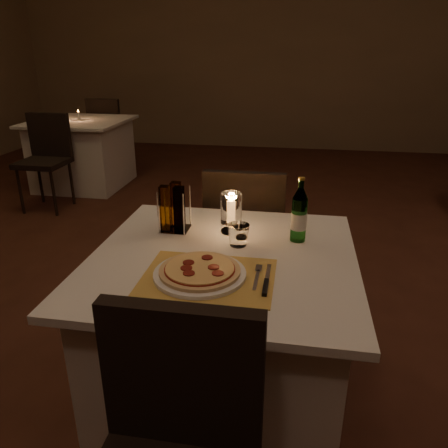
% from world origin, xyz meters
% --- Properties ---
extents(floor, '(8.00, 10.00, 0.02)m').
position_xyz_m(floor, '(0.00, 0.00, -0.01)').
color(floor, '#4A2317').
rests_on(floor, ground).
extents(wall_back, '(8.00, 0.02, 3.00)m').
position_xyz_m(wall_back, '(0.00, 5.01, 1.50)').
color(wall_back, '#81674B').
rests_on(wall_back, ground).
extents(main_table, '(1.00, 1.00, 0.74)m').
position_xyz_m(main_table, '(0.06, -0.46, 0.37)').
color(main_table, silver).
rests_on(main_table, ground).
extents(chair_far, '(0.42, 0.42, 0.90)m').
position_xyz_m(chair_far, '(0.06, 0.25, 0.55)').
color(chair_far, black).
rests_on(chair_far, ground).
extents(placemat, '(0.45, 0.34, 0.00)m').
position_xyz_m(placemat, '(0.04, -0.64, 0.74)').
color(placemat, gold).
rests_on(placemat, main_table).
extents(plate, '(0.32, 0.32, 0.01)m').
position_xyz_m(plate, '(0.01, -0.64, 0.75)').
color(plate, white).
rests_on(plate, placemat).
extents(pizza, '(0.28, 0.28, 0.02)m').
position_xyz_m(pizza, '(0.01, -0.64, 0.77)').
color(pizza, '#D8B77F').
rests_on(pizza, plate).
extents(fork, '(0.02, 0.18, 0.00)m').
position_xyz_m(fork, '(0.21, -0.61, 0.75)').
color(fork, silver).
rests_on(fork, placemat).
extents(knife, '(0.02, 0.22, 0.01)m').
position_xyz_m(knife, '(0.24, -0.67, 0.75)').
color(knife, black).
rests_on(knife, placemat).
extents(tumbler, '(0.09, 0.09, 0.09)m').
position_xyz_m(tumbler, '(0.11, -0.36, 0.78)').
color(tumbler, white).
rests_on(tumbler, main_table).
extents(water_bottle, '(0.06, 0.06, 0.27)m').
position_xyz_m(water_bottle, '(0.34, -0.27, 0.85)').
color(water_bottle, '#5DA659').
rests_on(water_bottle, main_table).
extents(hurricane_candle, '(0.09, 0.09, 0.17)m').
position_xyz_m(hurricane_candle, '(0.06, -0.23, 0.84)').
color(hurricane_candle, white).
rests_on(hurricane_candle, main_table).
extents(cruet_caddy, '(0.12, 0.12, 0.21)m').
position_xyz_m(cruet_caddy, '(-0.18, -0.26, 0.84)').
color(cruet_caddy, white).
rests_on(cruet_caddy, main_table).
extents(neighbor_table_left, '(1.00, 1.00, 0.74)m').
position_xyz_m(neighbor_table_left, '(-2.06, 2.57, 0.37)').
color(neighbor_table_left, silver).
rests_on(neighbor_table_left, ground).
extents(neighbor_chair_la, '(0.42, 0.42, 0.90)m').
position_xyz_m(neighbor_chair_la, '(-2.06, 1.86, 0.55)').
color(neighbor_chair_la, black).
rests_on(neighbor_chair_la, ground).
extents(neighbor_chair_lb, '(0.42, 0.42, 0.90)m').
position_xyz_m(neighbor_chair_lb, '(-2.06, 3.28, 0.55)').
color(neighbor_chair_lb, black).
rests_on(neighbor_chair_lb, ground).
extents(neighbor_candle_left, '(0.03, 0.03, 0.11)m').
position_xyz_m(neighbor_candle_left, '(-2.06, 2.57, 0.79)').
color(neighbor_candle_left, white).
rests_on(neighbor_candle_left, neighbor_table_left).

